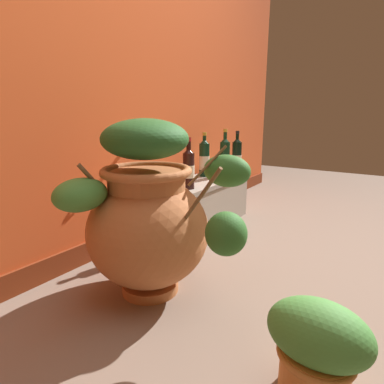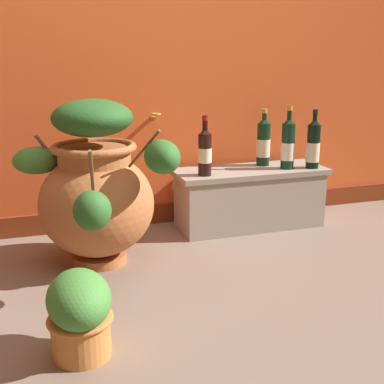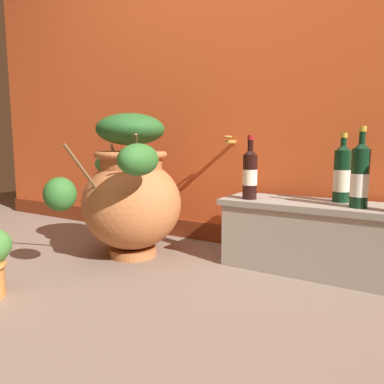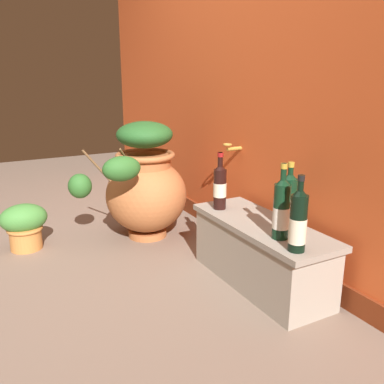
{
  "view_description": "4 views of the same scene",
  "coord_description": "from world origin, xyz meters",
  "px_view_note": "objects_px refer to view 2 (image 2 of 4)",
  "views": [
    {
      "loc": [
        -1.37,
        -0.27,
        0.79
      ],
      "look_at": [
        0.15,
        0.74,
        0.35
      ],
      "focal_mm": 29.08,
      "sensor_mm": 36.0,
      "label": 1
    },
    {
      "loc": [
        -0.64,
        -1.64,
        0.96
      ],
      "look_at": [
        0.12,
        0.72,
        0.28
      ],
      "focal_mm": 46.06,
      "sensor_mm": 36.0,
      "label": 2
    },
    {
      "loc": [
        0.92,
        -0.91,
        0.63
      ],
      "look_at": [
        -0.04,
        0.68,
        0.38
      ],
      "focal_mm": 34.1,
      "sensor_mm": 36.0,
      "label": 3
    },
    {
      "loc": [
        2.14,
        -0.39,
        1.09
      ],
      "look_at": [
        0.09,
        0.71,
        0.42
      ],
      "focal_mm": 39.22,
      "sensor_mm": 36.0,
      "label": 4
    }
  ],
  "objects_px": {
    "wine_bottle_left": "(263,142)",
    "wine_bottle_back": "(205,151)",
    "wine_bottle_right": "(288,144)",
    "terracotta_urn": "(96,190)",
    "potted_shrub": "(80,312)",
    "wine_bottle_middle": "(313,145)"
  },
  "relations": [
    {
      "from": "wine_bottle_left",
      "to": "wine_bottle_back",
      "type": "relative_size",
      "value": 1.03
    },
    {
      "from": "wine_bottle_right",
      "to": "wine_bottle_back",
      "type": "xyz_separation_m",
      "value": [
        -0.51,
        -0.02,
        -0.01
      ]
    },
    {
      "from": "wine_bottle_left",
      "to": "wine_bottle_back",
      "type": "xyz_separation_m",
      "value": [
        -0.41,
        -0.14,
        -0.0
      ]
    },
    {
      "from": "wine_bottle_left",
      "to": "wine_bottle_right",
      "type": "xyz_separation_m",
      "value": [
        0.09,
        -0.12,
        0.0
      ]
    },
    {
      "from": "terracotta_urn",
      "to": "wine_bottle_back",
      "type": "xyz_separation_m",
      "value": [
        0.61,
        0.21,
        0.11
      ]
    },
    {
      "from": "wine_bottle_right",
      "to": "terracotta_urn",
      "type": "bearing_deg",
      "value": -168.65
    },
    {
      "from": "terracotta_urn",
      "to": "potted_shrub",
      "type": "height_order",
      "value": "terracotta_urn"
    },
    {
      "from": "wine_bottle_middle",
      "to": "potted_shrub",
      "type": "height_order",
      "value": "wine_bottle_middle"
    },
    {
      "from": "wine_bottle_left",
      "to": "potted_shrub",
      "type": "distance_m",
      "value": 1.65
    },
    {
      "from": "terracotta_urn",
      "to": "wine_bottle_left",
      "type": "height_order",
      "value": "terracotta_urn"
    },
    {
      "from": "wine_bottle_middle",
      "to": "potted_shrub",
      "type": "bearing_deg",
      "value": -146.27
    },
    {
      "from": "potted_shrub",
      "to": "wine_bottle_right",
      "type": "bearing_deg",
      "value": 37.51
    },
    {
      "from": "wine_bottle_back",
      "to": "potted_shrub",
      "type": "bearing_deg",
      "value": -128.58
    },
    {
      "from": "wine_bottle_right",
      "to": "potted_shrub",
      "type": "relative_size",
      "value": 1.2
    },
    {
      "from": "terracotta_urn",
      "to": "wine_bottle_left",
      "type": "xyz_separation_m",
      "value": [
        1.02,
        0.35,
        0.12
      ]
    },
    {
      "from": "terracotta_urn",
      "to": "wine_bottle_middle",
      "type": "height_order",
      "value": "terracotta_urn"
    },
    {
      "from": "terracotta_urn",
      "to": "wine_bottle_left",
      "type": "distance_m",
      "value": 1.09
    },
    {
      "from": "wine_bottle_left",
      "to": "wine_bottle_middle",
      "type": "bearing_deg",
      "value": -32.88
    },
    {
      "from": "wine_bottle_left",
      "to": "wine_bottle_middle",
      "type": "relative_size",
      "value": 0.98
    },
    {
      "from": "terracotta_urn",
      "to": "wine_bottle_right",
      "type": "xyz_separation_m",
      "value": [
        1.12,
        0.22,
        0.12
      ]
    },
    {
      "from": "wine_bottle_middle",
      "to": "wine_bottle_back",
      "type": "distance_m",
      "value": 0.65
    },
    {
      "from": "terracotta_urn",
      "to": "wine_bottle_right",
      "type": "bearing_deg",
      "value": 11.35
    }
  ]
}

